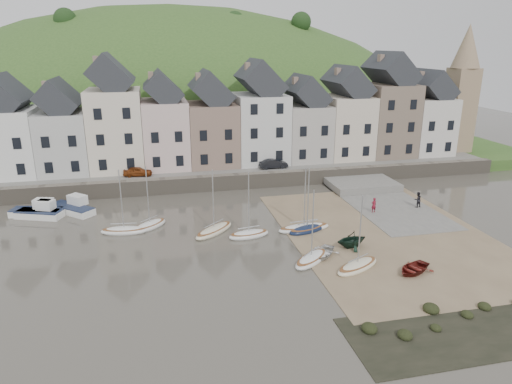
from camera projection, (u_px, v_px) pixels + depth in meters
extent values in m
plane|color=#4A453A|center=(271.00, 245.00, 40.58)|extent=(160.00, 160.00, 0.00)
cube|color=#345622|center=(218.00, 155.00, 70.07)|extent=(90.00, 30.00, 1.50)
cube|color=slate|center=(231.00, 169.00, 59.15)|extent=(70.00, 7.00, 0.10)
cube|color=slate|center=(236.00, 181.00, 56.09)|extent=(70.00, 1.20, 1.80)
cube|color=#786449|center=(386.00, 234.00, 42.86)|extent=(18.00, 26.00, 0.06)
cube|color=slate|center=(384.00, 203.00, 51.12)|extent=(8.00, 18.00, 0.12)
ellipsoid|color=#345622|center=(179.00, 211.00, 100.78)|extent=(134.40, 84.00, 84.00)
cylinder|color=#382619|center=(67.00, 36.00, 75.07)|extent=(0.50, 0.50, 3.00)
sphere|color=#213D19|center=(65.00, 19.00, 74.30)|extent=(3.60, 3.60, 3.60)
cylinder|color=#382619|center=(155.00, 36.00, 81.71)|extent=(0.50, 0.50, 3.00)
sphere|color=#213D19|center=(154.00, 21.00, 80.94)|extent=(3.60, 3.60, 3.60)
cylinder|color=#382619|center=(235.00, 36.00, 82.77)|extent=(0.50, 0.50, 3.00)
sphere|color=#213D19|center=(235.00, 22.00, 82.00)|extent=(3.60, 3.60, 3.60)
cylinder|color=#382619|center=(301.00, 37.00, 84.34)|extent=(0.50, 0.50, 3.00)
sphere|color=#213D19|center=(301.00, 22.00, 83.58)|extent=(3.60, 3.60, 3.60)
cube|color=white|center=(13.00, 142.00, 55.77)|extent=(6.00, 8.00, 8.00)
cube|color=#BBBBB7|center=(65.00, 142.00, 57.08)|extent=(5.80, 8.00, 7.50)
cube|color=gray|center=(45.00, 87.00, 54.74)|extent=(0.60, 0.90, 1.40)
cube|color=beige|center=(116.00, 130.00, 57.98)|extent=(6.40, 8.00, 10.00)
cube|color=gray|center=(96.00, 62.00, 55.13)|extent=(0.60, 0.90, 1.40)
cube|color=beige|center=(166.00, 134.00, 59.48)|extent=(5.60, 8.00, 8.50)
cube|color=gray|center=(151.00, 78.00, 57.02)|extent=(0.60, 0.90, 1.40)
cube|color=#846A5B|center=(212.00, 134.00, 60.79)|extent=(6.20, 8.00, 8.00)
cube|color=gray|center=(198.00, 78.00, 58.29)|extent=(0.60, 0.90, 1.40)
cube|color=silver|center=(260.00, 128.00, 61.98)|extent=(6.60, 8.00, 9.00)
cube|color=gray|center=(247.00, 68.00, 59.25)|extent=(0.60, 0.90, 1.40)
cube|color=#AFA8A0|center=(304.00, 132.00, 63.52)|extent=(5.80, 8.00, 7.50)
cube|color=gray|center=(295.00, 82.00, 61.17)|extent=(0.60, 0.90, 1.40)
cube|color=beige|center=(345.00, 127.00, 64.61)|extent=(6.00, 8.00, 8.50)
cube|color=gray|center=(338.00, 73.00, 62.07)|extent=(0.60, 0.90, 1.40)
cube|color=#786656|center=(386.00, 120.00, 65.68)|extent=(6.40, 8.00, 10.00)
cube|color=gray|center=(381.00, 60.00, 62.83)|extent=(0.60, 0.90, 1.40)
cube|color=silver|center=(425.00, 125.00, 67.27)|extent=(5.80, 8.00, 8.00)
cube|color=gray|center=(421.00, 76.00, 64.85)|extent=(0.60, 0.90, 1.40)
cube|color=#997F60|center=(459.00, 110.00, 67.78)|extent=(3.50, 3.50, 12.00)
cone|color=#997F60|center=(468.00, 46.00, 65.03)|extent=(4.00, 4.00, 6.00)
ellipsoid|color=white|center=(124.00, 231.00, 43.10)|extent=(4.44, 2.02, 0.84)
ellipsoid|color=brown|center=(124.00, 229.00, 43.03)|extent=(4.08, 1.84, 0.20)
cylinder|color=#B2B5B7|center=(121.00, 199.00, 42.15)|extent=(0.10, 0.10, 5.60)
cylinder|color=#B2B5B7|center=(123.00, 223.00, 42.87)|extent=(2.35, 0.37, 0.08)
ellipsoid|color=white|center=(150.00, 226.00, 44.31)|extent=(3.84, 3.73, 0.84)
ellipsoid|color=brown|center=(150.00, 224.00, 44.24)|extent=(3.52, 3.41, 0.20)
cylinder|color=#B2B5B7|center=(148.00, 195.00, 43.36)|extent=(0.10, 0.10, 5.60)
cylinder|color=#B2B5B7|center=(149.00, 218.00, 44.08)|extent=(1.60, 1.51, 0.08)
ellipsoid|color=beige|center=(214.00, 231.00, 43.13)|extent=(4.62, 4.44, 0.84)
ellipsoid|color=brown|center=(214.00, 229.00, 43.07)|extent=(4.24, 4.07, 0.20)
cylinder|color=#B2B5B7|center=(213.00, 199.00, 42.19)|extent=(0.10, 0.10, 5.60)
cylinder|color=#B2B5B7|center=(214.00, 223.00, 42.90)|extent=(2.03, 1.90, 0.08)
ellipsoid|color=white|center=(249.00, 235.00, 42.22)|extent=(4.01, 2.09, 0.84)
ellipsoid|color=brown|center=(249.00, 233.00, 42.16)|extent=(3.68, 1.90, 0.20)
cylinder|color=#B2B5B7|center=(249.00, 203.00, 41.27)|extent=(0.10, 0.10, 5.60)
cylinder|color=#B2B5B7|center=(249.00, 227.00, 41.99)|extent=(2.09, 0.41, 0.08)
ellipsoid|color=white|center=(304.00, 228.00, 43.72)|extent=(5.24, 1.97, 0.84)
ellipsoid|color=brown|center=(304.00, 226.00, 43.65)|extent=(4.82, 1.79, 0.20)
cylinder|color=#B2B5B7|center=(305.00, 197.00, 42.77)|extent=(0.10, 0.10, 5.60)
cylinder|color=#B2B5B7|center=(304.00, 221.00, 43.49)|extent=(2.81, 0.34, 0.08)
ellipsoid|color=#131E3B|center=(307.00, 230.00, 43.40)|extent=(4.24, 2.74, 0.84)
ellipsoid|color=brown|center=(307.00, 227.00, 43.34)|extent=(3.90, 2.50, 0.20)
cylinder|color=#B2B5B7|center=(308.00, 198.00, 42.45)|extent=(0.10, 0.10, 5.60)
cylinder|color=#B2B5B7|center=(307.00, 222.00, 43.17)|extent=(2.09, 0.80, 0.08)
ellipsoid|color=white|center=(311.00, 260.00, 37.39)|extent=(4.22, 3.94, 0.84)
ellipsoid|color=brown|center=(311.00, 257.00, 37.33)|extent=(3.87, 3.61, 0.20)
cylinder|color=#B2B5B7|center=(313.00, 224.00, 36.45)|extent=(0.10, 0.10, 5.60)
cylinder|color=#B2B5B7|center=(312.00, 251.00, 37.16)|extent=(1.83, 1.60, 0.08)
ellipsoid|color=beige|center=(358.00, 267.00, 36.21)|extent=(4.64, 3.37, 0.84)
ellipsoid|color=brown|center=(358.00, 264.00, 36.14)|extent=(4.26, 3.09, 0.20)
cylinder|color=#B2B5B7|center=(360.00, 230.00, 35.26)|extent=(0.10, 0.10, 5.60)
cylinder|color=#B2B5B7|center=(358.00, 258.00, 35.98)|extent=(2.21, 1.19, 0.08)
cube|color=white|center=(37.00, 213.00, 47.32)|extent=(5.39, 3.00, 0.70)
cube|color=#131E3B|center=(36.00, 209.00, 47.21)|extent=(5.30, 3.02, 0.08)
cube|color=white|center=(44.00, 204.00, 47.41)|extent=(2.05, 1.63, 1.00)
cube|color=white|center=(39.00, 214.00, 46.85)|extent=(4.93, 3.24, 0.70)
cube|color=#131E3B|center=(39.00, 211.00, 46.74)|extent=(4.86, 3.25, 0.08)
cube|color=white|center=(46.00, 205.00, 46.96)|extent=(1.94, 1.70, 1.00)
cube|color=white|center=(72.00, 209.00, 48.22)|extent=(5.13, 4.97, 0.70)
cube|color=#131E3B|center=(71.00, 206.00, 48.11)|extent=(5.09, 4.93, 0.08)
cube|color=white|center=(77.00, 200.00, 48.60)|extent=(2.21, 2.18, 1.00)
imported|color=silver|center=(322.00, 253.00, 38.15)|extent=(3.85, 3.89, 0.66)
imported|color=black|center=(352.00, 239.00, 39.81)|extent=(3.16, 2.85, 1.47)
imported|color=maroon|center=(413.00, 268.00, 35.52)|extent=(3.87, 3.50, 0.66)
imported|color=maroon|center=(374.00, 205.00, 47.87)|extent=(0.62, 0.46, 1.57)
imported|color=black|center=(418.00, 200.00, 49.38)|extent=(0.90, 0.75, 1.69)
imported|color=brown|center=(138.00, 171.00, 55.62)|extent=(3.49, 1.67, 1.15)
imported|color=black|center=(273.00, 164.00, 59.13)|extent=(3.65, 1.35, 1.19)
cube|color=black|center=(459.00, 332.00, 28.30)|extent=(14.00, 6.00, 0.05)
ellipsoid|color=black|center=(484.00, 307.00, 30.78)|extent=(0.83, 0.92, 0.54)
ellipsoid|color=black|center=(436.00, 328.00, 28.51)|extent=(0.68, 0.75, 0.45)
ellipsoid|color=black|center=(431.00, 309.00, 30.45)|extent=(1.05, 1.16, 0.68)
ellipsoid|color=black|center=(369.00, 328.00, 28.37)|extent=(0.98, 1.08, 0.64)
ellipsoid|color=black|center=(467.00, 315.00, 29.88)|extent=(0.78, 0.86, 0.51)
ellipsoid|color=black|center=(405.00, 335.00, 27.75)|extent=(0.90, 0.99, 0.59)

